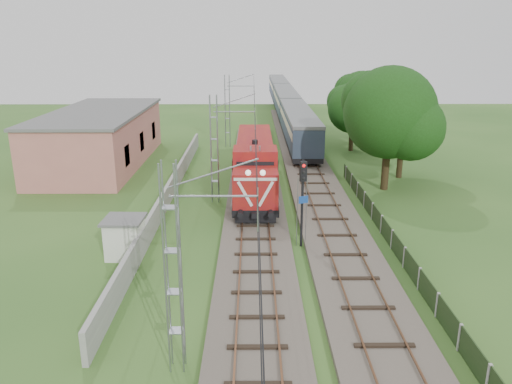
{
  "coord_description": "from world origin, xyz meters",
  "views": [
    {
      "loc": [
        -0.17,
        -24.03,
        11.92
      ],
      "look_at": [
        0.04,
        7.28,
        2.2
      ],
      "focal_mm": 35.0,
      "sensor_mm": 36.0,
      "label": 1
    }
  ],
  "objects_px": {
    "locomotive": "(255,163)",
    "signal_post": "(303,188)",
    "coach_rake": "(286,100)",
    "relay_hut": "(125,237)"
  },
  "relations": [
    {
      "from": "coach_rake",
      "to": "relay_hut",
      "type": "relative_size",
      "value": 29.62
    },
    {
      "from": "coach_rake",
      "to": "signal_post",
      "type": "bearing_deg",
      "value": -92.56
    },
    {
      "from": "relay_hut",
      "to": "locomotive",
      "type": "bearing_deg",
      "value": 59.76
    },
    {
      "from": "locomotive",
      "to": "coach_rake",
      "type": "distance_m",
      "value": 40.18
    },
    {
      "from": "locomotive",
      "to": "relay_hut",
      "type": "distance_m",
      "value": 14.74
    },
    {
      "from": "coach_rake",
      "to": "locomotive",
      "type": "bearing_deg",
      "value": -97.15
    },
    {
      "from": "coach_rake",
      "to": "signal_post",
      "type": "height_order",
      "value": "signal_post"
    },
    {
      "from": "coach_rake",
      "to": "signal_post",
      "type": "relative_size",
      "value": 12.73
    },
    {
      "from": "locomotive",
      "to": "signal_post",
      "type": "distance_m",
      "value": 11.86
    },
    {
      "from": "locomotive",
      "to": "relay_hut",
      "type": "xyz_separation_m",
      "value": [
        -7.4,
        -12.7,
        -1.13
      ]
    }
  ]
}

